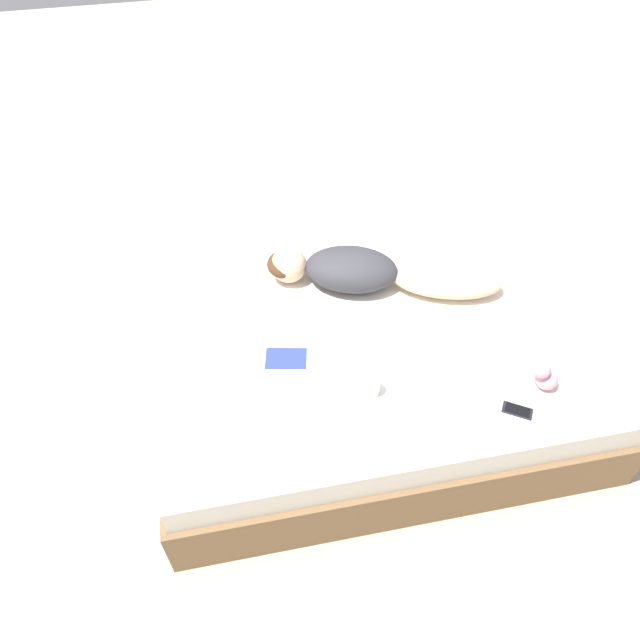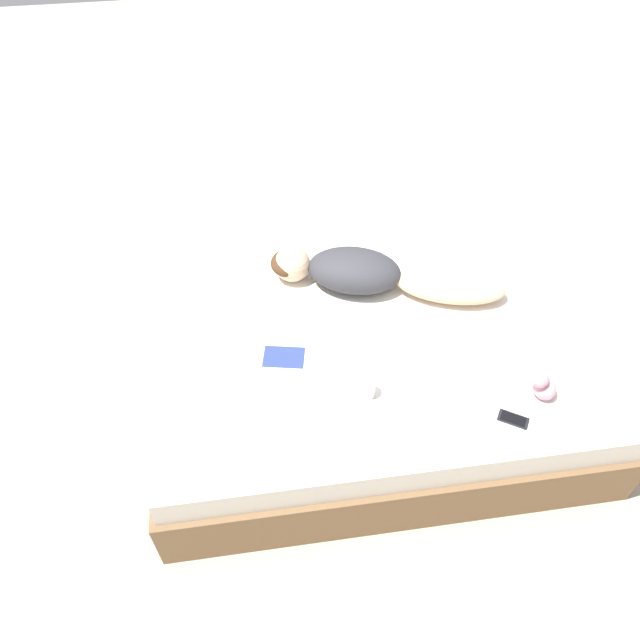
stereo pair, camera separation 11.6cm
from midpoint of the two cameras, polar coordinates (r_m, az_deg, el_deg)
ground_plane at (r=3.77m, az=5.02°, el=-4.81°), size 12.00×12.00×0.00m
bed at (r=3.57m, az=5.29°, el=-2.27°), size 1.99×2.34×0.53m
person at (r=3.45m, az=5.97°, el=4.20°), size 0.61×1.31×0.21m
open_magazine at (r=3.09m, az=-2.44°, el=-4.95°), size 0.48×0.38×0.01m
coffee_mug at (r=2.99m, az=5.39°, el=-6.22°), size 0.12×0.08×0.09m
cell_phone at (r=3.08m, az=18.29°, el=-8.63°), size 0.13×0.15×0.01m
plush_toy at (r=3.16m, az=20.73°, el=-5.64°), size 0.12×0.14×0.17m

